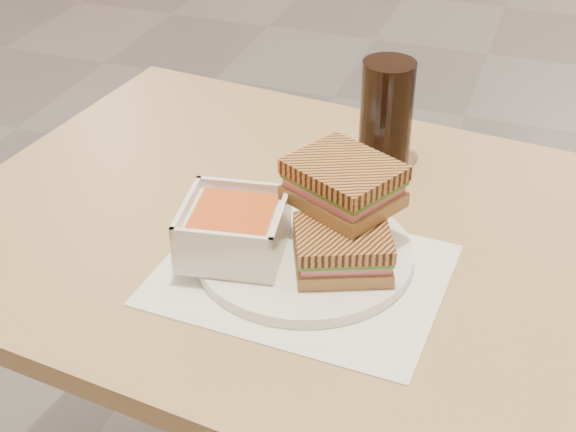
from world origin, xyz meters
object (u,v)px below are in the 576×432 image
(soup_bowl, at_px, (234,231))
(panini_lower, at_px, (342,249))
(plate, at_px, (304,253))
(cola_glass, at_px, (386,115))
(main_table, at_px, (395,321))

(soup_bowl, xyz_separation_m, panini_lower, (0.13, 0.01, -0.00))
(soup_bowl, bearing_deg, plate, 22.66)
(panini_lower, bearing_deg, plate, 158.69)
(panini_lower, xyz_separation_m, cola_glass, (-0.02, 0.28, 0.04))
(cola_glass, bearing_deg, main_table, -70.05)
(main_table, height_order, cola_glass, cola_glass)
(panini_lower, relative_size, cola_glass, 0.85)
(main_table, distance_m, cola_glass, 0.29)
(plate, height_order, panini_lower, panini_lower)
(plate, bearing_deg, main_table, 26.80)
(plate, xyz_separation_m, cola_glass, (0.04, 0.26, 0.07))
(plate, height_order, cola_glass, cola_glass)
(main_table, height_order, panini_lower, panini_lower)
(soup_bowl, relative_size, cola_glass, 0.85)
(main_table, distance_m, soup_bowl, 0.26)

